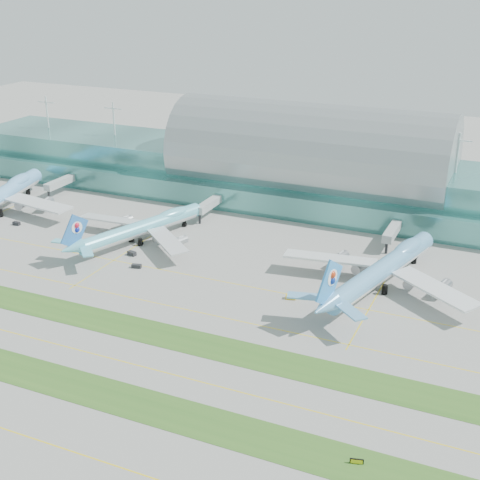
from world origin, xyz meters
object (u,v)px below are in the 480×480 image
at_px(terminal, 309,170).
at_px(taxiway_sign_east, 357,461).
at_px(airliner_c, 384,268).
at_px(airliner_b, 143,227).

xyz_separation_m(terminal, taxiway_sign_east, (62.85, -156.08, -13.63)).
distance_m(terminal, airliner_c, 86.74).
bearing_deg(airliner_b, airliner_c, 17.33).
bearing_deg(airliner_c, terminal, 138.81).
xyz_separation_m(terminal, airliner_b, (-41.75, -68.68, -8.55)).
bearing_deg(taxiway_sign_east, airliner_b, 125.96).
height_order(airliner_b, taxiway_sign_east, airliner_b).
distance_m(terminal, airliner_b, 80.83).
bearing_deg(terminal, taxiway_sign_east, -68.07).
bearing_deg(terminal, airliner_c, -55.55).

